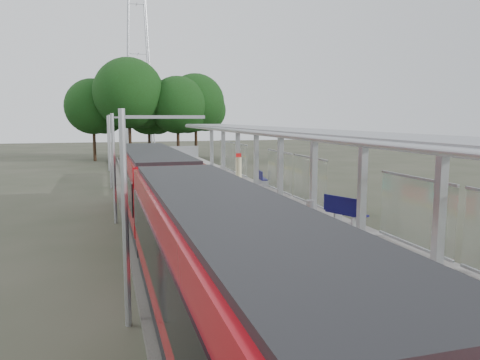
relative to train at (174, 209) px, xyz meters
The scene contains 13 objects.
trackbed 8.83m from the train, 90.01° to the left, with size 3.00×70.00×0.24m, color #59544C.
platform 9.84m from the train, 62.41° to the left, with size 6.00×50.00×1.00m, color gray.
tactile_strip 8.89m from the train, 77.25° to the left, with size 0.60×50.00×0.02m, color gold.
end_fence 33.86m from the train, 82.36° to the left, with size 6.00×0.10×1.20m, color #9EA0A5.
train is the anchor object (origin of this frame).
canopy 8.06m from the train, 38.16° to the left, with size 3.27×38.00×3.66m.
pylon 64.00m from the train, 86.75° to the left, with size 8.00×4.00×38.00m, color #9EA0A5, non-canonical shape.
tree_cluster 42.18m from the train, 85.67° to the left, with size 19.10×12.55×12.06m.
catenary_masts 7.85m from the train, 102.71° to the left, with size 2.08×48.16×5.40m.
bench_mid 6.61m from the train, ahead, with size 1.16×1.79×1.18m.
bench_far 13.46m from the train, 58.04° to the left, with size 0.60×1.41×0.94m.
info_pillar_far 15.74m from the train, 65.70° to the left, with size 0.41×0.41×1.80m.
litter_bin 6.09m from the train, 14.40° to the left, with size 0.39×0.39×0.81m, color #9EA0A5.
Camera 1 is at (-6.73, -4.49, 5.18)m, focal length 35.00 mm.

